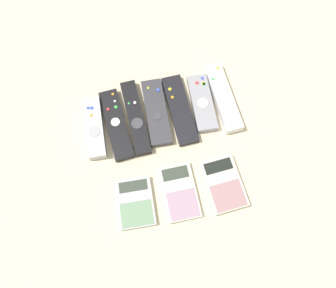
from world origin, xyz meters
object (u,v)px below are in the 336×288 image
(remote_1, at_px, (116,124))
(calculator_2, at_px, (224,184))
(remote_6, at_px, (223,97))
(remote_2, at_px, (136,117))
(remote_5, at_px, (202,103))
(remote_0, at_px, (95,128))
(remote_3, at_px, (156,112))
(calculator_0, at_px, (135,203))
(remote_4, at_px, (180,110))
(calculator_1, at_px, (180,192))

(remote_1, height_order, calculator_2, remote_1)
(remote_1, relative_size, remote_6, 0.99)
(remote_2, height_order, remote_5, remote_5)
(remote_0, relative_size, remote_3, 0.88)
(calculator_0, bearing_deg, remote_4, 56.60)
(remote_4, bearing_deg, remote_0, 179.84)
(calculator_2, bearing_deg, remote_2, 125.63)
(remote_2, distance_m, calculator_1, 0.23)
(remote_0, height_order, remote_1, remote_0)
(remote_5, relative_size, calculator_2, 1.19)
(remote_5, relative_size, calculator_1, 1.18)
(remote_4, distance_m, calculator_2, 0.22)
(remote_3, xyz_separation_m, calculator_2, (0.12, -0.22, -0.00))
(calculator_1, bearing_deg, remote_3, 93.48)
(remote_2, bearing_deg, remote_0, -177.27)
(calculator_0, xyz_separation_m, calculator_1, (0.11, 0.00, -0.00))
(calculator_1, bearing_deg, remote_6, 52.74)
(remote_3, relative_size, remote_4, 0.95)
(remote_2, height_order, remote_3, same)
(calculator_2, bearing_deg, remote_5, 86.25)
(remote_3, relative_size, calculator_1, 1.35)
(calculator_0, bearing_deg, remote_1, 96.18)
(remote_3, relative_size, calculator_0, 1.52)
(remote_5, bearing_deg, remote_3, -177.36)
(remote_5, distance_m, calculator_2, 0.22)
(remote_4, relative_size, calculator_0, 1.59)
(remote_2, distance_m, remote_4, 0.12)
(calculator_0, bearing_deg, calculator_1, 4.44)
(remote_0, bearing_deg, remote_3, 6.09)
(remote_1, xyz_separation_m, remote_6, (0.29, 0.01, 0.00))
(remote_2, distance_m, remote_5, 0.18)
(calculator_1, bearing_deg, remote_2, 107.78)
(remote_0, relative_size, calculator_2, 1.21)
(remote_0, bearing_deg, remote_6, 4.52)
(calculator_0, bearing_deg, calculator_2, 2.65)
(remote_6, xyz_separation_m, calculator_2, (-0.06, -0.22, -0.01))
(remote_6, relative_size, calculator_2, 1.46)
(calculator_1, relative_size, calculator_2, 1.01)
(calculator_1, bearing_deg, remote_5, 63.17)
(remote_2, relative_size, remote_4, 1.05)
(remote_2, xyz_separation_m, calculator_2, (0.17, -0.22, -0.00))
(remote_0, bearing_deg, remote_1, 2.59)
(remote_3, distance_m, remote_5, 0.12)
(remote_2, bearing_deg, calculator_2, -52.62)
(remote_2, xyz_separation_m, remote_3, (0.06, 0.00, -0.00))
(remote_2, bearing_deg, calculator_0, -102.43)
(remote_3, bearing_deg, calculator_2, -58.66)
(remote_2, xyz_separation_m, remote_5, (0.18, -0.00, 0.00))
(remote_3, xyz_separation_m, remote_4, (0.06, -0.01, -0.00))
(remote_2, bearing_deg, remote_6, -0.38)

